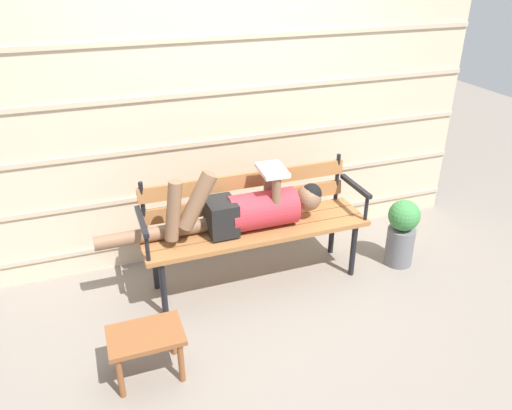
{
  "coord_description": "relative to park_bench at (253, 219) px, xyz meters",
  "views": [
    {
      "loc": [
        -1.09,
        -2.88,
        2.29
      ],
      "look_at": [
        0.0,
        0.11,
        0.66
      ],
      "focal_mm": 35.1,
      "sensor_mm": 36.0,
      "label": 1
    }
  ],
  "objects": [
    {
      "name": "ground_plane",
      "position": [
        0.0,
        -0.17,
        -0.51
      ],
      "size": [
        12.0,
        12.0,
        0.0
      ],
      "primitive_type": "plane",
      "color": "gray"
    },
    {
      "name": "house_siding",
      "position": [
        0.0,
        0.53,
        0.64
      ],
      "size": [
        4.19,
        0.08,
        2.31
      ],
      "color": "beige",
      "rests_on": "ground"
    },
    {
      "name": "park_bench",
      "position": [
        0.0,
        0.0,
        0.0
      ],
      "size": [
        1.67,
        0.46,
        0.86
      ],
      "color": "#9E6638",
      "rests_on": "ground"
    },
    {
      "name": "reclining_person",
      "position": [
        -0.08,
        -0.07,
        0.12
      ],
      "size": [
        1.65,
        0.27,
        0.52
      ],
      "color": "#B72D38"
    },
    {
      "name": "footstool",
      "position": [
        -0.93,
        -0.74,
        -0.26
      ],
      "size": [
        0.43,
        0.3,
        0.31
      ],
      "color": "brown",
      "rests_on": "ground"
    },
    {
      "name": "potted_plant",
      "position": [
        1.18,
        -0.22,
        -0.22
      ],
      "size": [
        0.25,
        0.25,
        0.56
      ],
      "color": "slate",
      "rests_on": "ground"
    }
  ]
}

